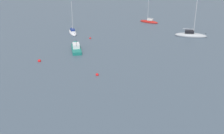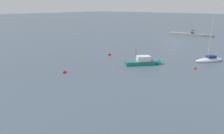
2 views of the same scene
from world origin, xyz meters
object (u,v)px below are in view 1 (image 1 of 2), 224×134
mooring_buoy_mid (97,75)px  mooring_buoy_far (39,61)px  sailboat_red_far (149,22)px  mooring_buoy_near (90,38)px  motorboat_teal_near (76,48)px  sailboat_white_mid (73,32)px  sailboat_grey_near (191,35)px

mooring_buoy_mid → mooring_buoy_far: (1.65, -13.57, 0.02)m
sailboat_red_far → mooring_buoy_far: 39.65m
mooring_buoy_mid → mooring_buoy_far: mooring_buoy_far is taller
mooring_buoy_near → mooring_buoy_mid: (15.86, 14.79, 0.02)m
motorboat_teal_near → mooring_buoy_near: motorboat_teal_near is taller
sailboat_white_mid → mooring_buoy_near: sailboat_white_mid is taller
sailboat_red_far → mooring_buoy_near: (22.02, -4.31, -0.19)m
sailboat_grey_near → sailboat_red_far: sailboat_grey_near is taller
mooring_buoy_near → mooring_buoy_far: (17.51, 1.22, 0.03)m
sailboat_grey_near → mooring_buoy_far: size_ratio=14.80×
sailboat_grey_near → mooring_buoy_mid: bearing=-32.0°
mooring_buoy_mid → sailboat_grey_near: bearing=171.6°
sailboat_red_far → sailboat_white_mid: bearing=146.4°
sailboat_red_far → mooring_buoy_far: bearing=169.0°
sailboat_white_mid → mooring_buoy_mid: (16.64, 21.37, -0.19)m
mooring_buoy_near → sailboat_red_far: bearing=168.9°
motorboat_teal_near → mooring_buoy_near: (-8.02, -2.60, -0.29)m
sailboat_white_mid → sailboat_grey_near: bearing=158.1°
sailboat_white_mid → mooring_buoy_far: bearing=60.7°
sailboat_red_far → mooring_buoy_mid: 39.31m
sailboat_white_mid → mooring_buoy_mid: size_ratio=15.14×
motorboat_teal_near → mooring_buoy_mid: size_ratio=10.15×
sailboat_white_mid → motorboat_teal_near: (8.80, 9.18, 0.08)m
mooring_buoy_far → sailboat_grey_near: bearing=151.5°
sailboat_white_mid → mooring_buoy_mid: 27.08m
sailboat_white_mid → sailboat_red_far: size_ratio=1.27×
sailboat_red_far → mooring_buoy_mid: (37.88, 10.48, -0.17)m
mooring_buoy_near → sailboat_white_mid: bearing=-96.7°
sailboat_grey_near → mooring_buoy_far: 38.36m
motorboat_teal_near → mooring_buoy_far: motorboat_teal_near is taller
motorboat_teal_near → sailboat_red_far: bearing=40.8°
sailboat_white_mid → mooring_buoy_far: 19.88m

